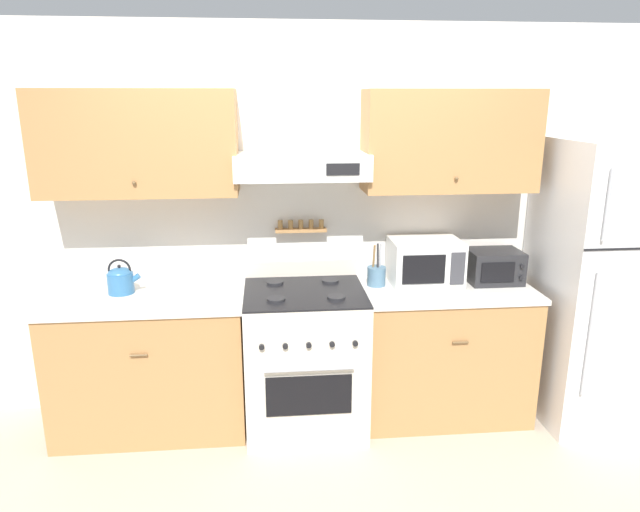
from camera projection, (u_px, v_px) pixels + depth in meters
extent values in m
plane|color=#B2A38E|center=(308.00, 444.00, 3.56)|extent=(16.00, 16.00, 0.00)
cube|color=silver|center=(300.00, 223.00, 3.84)|extent=(5.20, 0.08, 2.55)
cube|color=#AD7A47|center=(137.00, 143.00, 3.41)|extent=(1.18, 0.33, 0.63)
sphere|color=brown|center=(134.00, 183.00, 3.30)|extent=(0.02, 0.02, 0.02)
cube|color=#AD7A47|center=(450.00, 141.00, 3.58)|extent=(1.09, 0.33, 0.63)
sphere|color=brown|center=(457.00, 179.00, 3.47)|extent=(0.02, 0.02, 0.02)
cube|color=silver|center=(302.00, 166.00, 3.52)|extent=(0.83, 0.37, 0.16)
cube|color=black|center=(343.00, 169.00, 3.36)|extent=(0.20, 0.01, 0.07)
cube|color=#AD7A47|center=(301.00, 230.00, 3.77)|extent=(0.34, 0.07, 0.02)
cylinder|color=olive|center=(280.00, 225.00, 3.75)|extent=(0.03, 0.03, 0.06)
cylinder|color=olive|center=(291.00, 225.00, 3.76)|extent=(0.03, 0.03, 0.06)
cylinder|color=olive|center=(301.00, 224.00, 3.76)|extent=(0.03, 0.03, 0.06)
cylinder|color=olive|center=(311.00, 224.00, 3.77)|extent=(0.03, 0.03, 0.06)
cylinder|color=olive|center=(321.00, 224.00, 3.78)|extent=(0.03, 0.03, 0.06)
cube|color=#AD7A47|center=(152.00, 365.00, 3.66)|extent=(1.18, 0.59, 0.87)
cube|color=silver|center=(146.00, 299.00, 3.53)|extent=(1.21, 0.62, 0.03)
cylinder|color=brown|center=(139.00, 355.00, 3.30)|extent=(0.10, 0.01, 0.01)
cube|color=#AD7A47|center=(443.00, 353.00, 3.83)|extent=(1.09, 0.59, 0.87)
cube|color=silver|center=(447.00, 290.00, 3.71)|extent=(1.11, 0.62, 0.03)
cylinder|color=brown|center=(460.00, 343.00, 3.48)|extent=(0.10, 0.01, 0.01)
cube|color=beige|center=(305.00, 359.00, 3.69)|extent=(0.75, 0.67, 0.91)
cube|color=black|center=(309.00, 396.00, 3.38)|extent=(0.51, 0.01, 0.26)
cylinder|color=#ADAFB5|center=(309.00, 370.00, 3.31)|extent=(0.53, 0.02, 0.02)
cube|color=black|center=(304.00, 292.00, 3.57)|extent=(0.75, 0.67, 0.01)
cylinder|color=#232326|center=(276.00, 299.00, 3.39)|extent=(0.11, 0.11, 0.02)
cylinder|color=#232326|center=(336.00, 297.00, 3.42)|extent=(0.11, 0.11, 0.02)
cylinder|color=#232326|center=(275.00, 282.00, 3.70)|extent=(0.11, 0.11, 0.02)
cylinder|color=#232326|center=(330.00, 281.00, 3.73)|extent=(0.11, 0.11, 0.02)
cylinder|color=black|center=(262.00, 347.00, 3.26)|extent=(0.03, 0.02, 0.03)
cylinder|color=black|center=(285.00, 346.00, 3.27)|extent=(0.03, 0.02, 0.03)
cylinder|color=black|center=(309.00, 345.00, 3.29)|extent=(0.03, 0.02, 0.03)
cylinder|color=black|center=(332.00, 344.00, 3.30)|extent=(0.03, 0.02, 0.03)
cylinder|color=black|center=(355.00, 343.00, 3.31)|extent=(0.03, 0.02, 0.03)
cube|color=beige|center=(301.00, 268.00, 3.85)|extent=(0.75, 0.04, 0.11)
cube|color=white|center=(606.00, 283.00, 3.71)|extent=(0.81, 0.75, 1.85)
cylinder|color=#ADAFB5|center=(608.00, 205.00, 3.15)|extent=(0.02, 0.02, 0.41)
cylinder|color=#ADAFB5|center=(590.00, 335.00, 3.35)|extent=(0.02, 0.02, 0.78)
cylinder|color=teal|center=(121.00, 283.00, 3.58)|extent=(0.16, 0.16, 0.13)
ellipsoid|color=teal|center=(120.00, 273.00, 3.57)|extent=(0.15, 0.15, 0.07)
sphere|color=black|center=(119.00, 266.00, 3.55)|extent=(0.02, 0.02, 0.02)
cylinder|color=teal|center=(133.00, 280.00, 3.58)|extent=(0.10, 0.04, 0.08)
torus|color=black|center=(119.00, 270.00, 3.56)|extent=(0.14, 0.01, 0.14)
cube|color=white|center=(425.00, 262.00, 3.76)|extent=(0.46, 0.34, 0.29)
cube|color=black|center=(424.00, 270.00, 3.58)|extent=(0.27, 0.01, 0.19)
cube|color=#38383D|center=(458.00, 269.00, 3.60)|extent=(0.09, 0.01, 0.21)
cylinder|color=slate|center=(376.00, 276.00, 3.73)|extent=(0.12, 0.12, 0.12)
cylinder|color=olive|center=(374.00, 256.00, 3.68)|extent=(0.01, 0.05, 0.16)
cylinder|color=#28282B|center=(378.00, 256.00, 3.70)|extent=(0.01, 0.04, 0.16)
cylinder|color=#B2B2B7|center=(380.00, 255.00, 3.71)|extent=(0.01, 0.03, 0.16)
cube|color=#232326|center=(494.00, 266.00, 3.79)|extent=(0.34, 0.26, 0.22)
cube|color=black|center=(498.00, 272.00, 3.66)|extent=(0.22, 0.01, 0.13)
cylinder|color=black|center=(522.00, 266.00, 3.65)|extent=(0.03, 0.01, 0.03)
cylinder|color=black|center=(521.00, 278.00, 3.68)|extent=(0.03, 0.01, 0.03)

